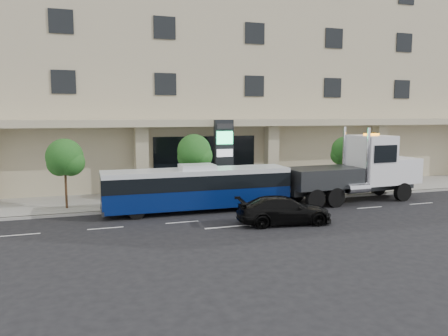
% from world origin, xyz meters
% --- Properties ---
extents(ground, '(120.00, 120.00, 0.00)m').
position_xyz_m(ground, '(0.00, 0.00, 0.00)').
color(ground, black).
rests_on(ground, ground).
extents(sidewalk, '(120.00, 6.00, 0.15)m').
position_xyz_m(sidewalk, '(0.00, 5.00, 0.07)').
color(sidewalk, gray).
rests_on(sidewalk, ground).
extents(curb, '(120.00, 0.30, 0.15)m').
position_xyz_m(curb, '(0.00, 2.00, 0.07)').
color(curb, gray).
rests_on(curb, ground).
extents(convention_center, '(60.00, 17.60, 20.00)m').
position_xyz_m(convention_center, '(-0.00, 15.42, 9.97)').
color(convention_center, '#BCB08D').
rests_on(convention_center, ground).
extents(tree_left, '(2.27, 2.20, 4.22)m').
position_xyz_m(tree_left, '(-9.97, 3.59, 3.11)').
color(tree_left, '#422B19').
rests_on(tree_left, sidewalk).
extents(tree_mid, '(2.28, 2.20, 4.38)m').
position_xyz_m(tree_mid, '(-1.97, 3.59, 3.26)').
color(tree_mid, '#422B19').
rests_on(tree_mid, sidewalk).
extents(tree_right, '(2.10, 2.00, 4.04)m').
position_xyz_m(tree_right, '(9.53, 3.59, 3.04)').
color(tree_right, '#422B19').
rests_on(tree_right, sidewalk).
extents(city_bus, '(11.24, 2.47, 2.84)m').
position_xyz_m(city_bus, '(-2.51, 0.91, 1.44)').
color(city_bus, black).
rests_on(city_bus, ground).
extents(tow_truck, '(10.92, 3.20, 4.96)m').
position_xyz_m(tow_truck, '(8.59, 0.64, 2.04)').
color(tow_truck, '#2D3033').
rests_on(tow_truck, ground).
extents(black_sedan, '(5.30, 2.70, 1.47)m').
position_xyz_m(black_sedan, '(1.11, -3.47, 0.74)').
color(black_sedan, black).
rests_on(black_sedan, ground).
extents(signage_pylon, '(1.33, 0.51, 5.29)m').
position_xyz_m(signage_pylon, '(0.41, 4.69, 2.84)').
color(signage_pylon, black).
rests_on(signage_pylon, sidewalk).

